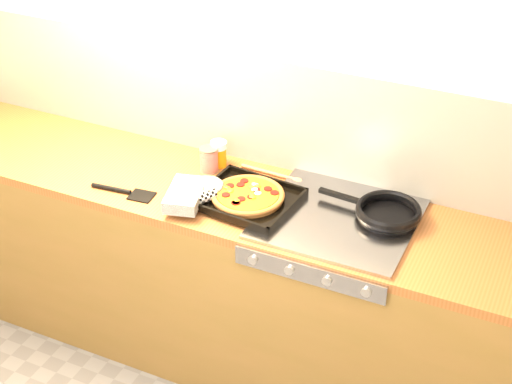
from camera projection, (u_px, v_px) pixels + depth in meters
The scene contains 9 objects.
room_shell at pixel (265, 112), 3.35m from camera, with size 3.20×3.20×3.20m.
counter_run at pixel (238, 279), 3.51m from camera, with size 3.20×0.62×0.90m.
stovetop at pixel (338, 219), 3.10m from camera, with size 0.60×0.56×0.02m, color #95959A.
pizza_on_tray at pixel (231, 195), 3.18m from camera, with size 0.52×0.43×0.07m.
frying_pan at pixel (387, 212), 3.08m from camera, with size 0.44×0.28×0.04m.
tomato_can at pixel (209, 160), 3.40m from camera, with size 0.09×0.09×0.11m.
juice_glass at pixel (219, 154), 3.43m from camera, with size 0.08×0.08×0.12m.
wooden_spoon at pixel (278, 175), 3.38m from camera, with size 0.30×0.05×0.02m.
black_spatula at pixel (124, 192), 3.27m from camera, with size 0.29×0.09×0.02m.
Camera 1 is at (1.24, -1.36, 2.66)m, focal length 55.00 mm.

